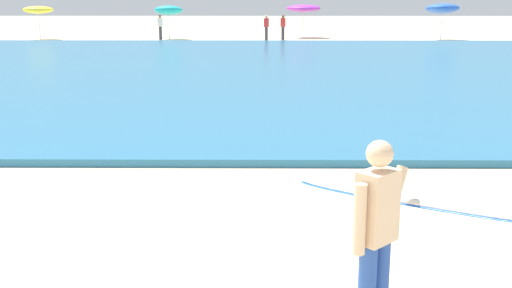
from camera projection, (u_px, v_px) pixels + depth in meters
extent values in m
cube|color=teal|center=(224.00, 68.00, 24.20)|extent=(120.00, 28.00, 0.14)
cylinder|color=#284CA3|center=(380.00, 287.00, 5.31)|extent=(0.15, 0.15, 0.88)
cube|color=beige|center=(377.00, 206.00, 5.08)|extent=(0.40, 0.40, 0.60)
sphere|color=beige|center=(380.00, 154.00, 4.97)|extent=(0.22, 0.22, 0.22)
cylinder|color=beige|center=(360.00, 219.00, 4.93)|extent=(0.10, 0.10, 0.58)
cylinder|color=beige|center=(394.00, 196.00, 5.27)|extent=(0.29, 0.29, 0.51)
ellipsoid|color=white|center=(411.00, 199.00, 5.43)|extent=(1.92, 1.93, 0.29)
ellipsoid|color=blue|center=(411.00, 201.00, 5.44)|extent=(2.00, 2.02, 0.25)
cylinder|color=beige|center=(39.00, 25.00, 40.27)|extent=(0.05, 0.05, 1.80)
ellipsoid|color=yellow|center=(38.00, 10.00, 40.04)|extent=(1.88, 1.89, 0.52)
cylinder|color=beige|center=(169.00, 25.00, 40.39)|extent=(0.05, 0.05, 1.76)
ellipsoid|color=#19ADB2|center=(169.00, 10.00, 40.17)|extent=(1.80, 1.84, 0.73)
cylinder|color=beige|center=(303.00, 23.00, 41.96)|extent=(0.05, 0.05, 1.86)
ellipsoid|color=purple|center=(303.00, 8.00, 41.73)|extent=(2.28, 2.28, 0.50)
cylinder|color=beige|center=(441.00, 25.00, 39.88)|extent=(0.05, 0.05, 1.87)
ellipsoid|color=blue|center=(442.00, 8.00, 39.65)|extent=(2.10, 2.14, 0.77)
cylinder|color=#383842|center=(266.00, 34.00, 39.36)|extent=(0.20, 0.20, 0.84)
cube|color=red|center=(266.00, 23.00, 39.20)|extent=(0.32, 0.20, 0.54)
sphere|color=beige|center=(266.00, 17.00, 39.11)|extent=(0.20, 0.20, 0.20)
cylinder|color=#383842|center=(283.00, 33.00, 39.84)|extent=(0.20, 0.20, 0.84)
cube|color=red|center=(283.00, 22.00, 39.68)|extent=(0.32, 0.20, 0.54)
sphere|color=brown|center=(283.00, 16.00, 39.60)|extent=(0.20, 0.20, 0.20)
cylinder|color=#383842|center=(160.00, 33.00, 40.03)|extent=(0.20, 0.20, 0.84)
cube|color=white|center=(160.00, 22.00, 39.87)|extent=(0.32, 0.20, 0.54)
sphere|color=#9E7051|center=(160.00, 16.00, 39.79)|extent=(0.20, 0.20, 0.20)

